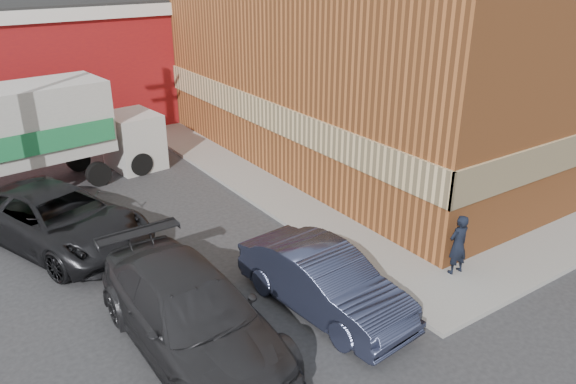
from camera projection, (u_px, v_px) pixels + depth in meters
ground at (399, 292)px, 13.50m from camera, size 90.00×90.00×0.00m
brick_building at (401, 27)px, 22.87m from camera, size 14.25×18.25×9.36m
sidewalk_west at (236, 173)px, 20.61m from camera, size 1.80×18.00×0.12m
man at (458, 244)px, 13.82m from camera, size 0.60×0.42×1.57m
sedan at (324, 281)px, 12.59m from camera, size 2.02×4.65×1.49m
suv_a at (59, 219)px, 15.37m from camera, size 4.57×6.38×1.61m
suv_b at (192, 314)px, 11.30m from camera, size 2.42×5.78×1.67m
box_truck at (41, 130)px, 18.69m from camera, size 7.48×2.89×3.61m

